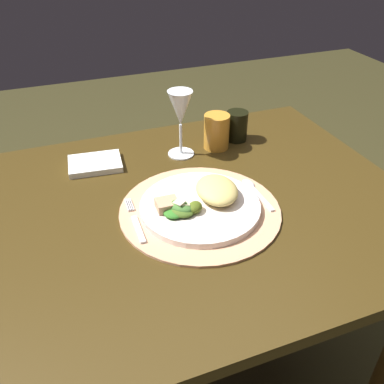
{
  "coord_description": "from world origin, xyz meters",
  "views": [
    {
      "loc": [
        -0.24,
        -0.73,
        1.29
      ],
      "look_at": [
        0.04,
        0.01,
        0.74
      ],
      "focal_mm": 39.12,
      "sensor_mm": 36.0,
      "label": 1
    }
  ],
  "objects_px": {
    "fork": "(136,222)",
    "napkin": "(95,164)",
    "dining_table": "(178,258)",
    "amber_tumbler": "(217,132)",
    "dark_tumbler": "(237,126)",
    "wine_glass": "(180,111)",
    "dinner_plate": "(200,206)",
    "spoon": "(253,189)"
  },
  "relations": [
    {
      "from": "fork",
      "to": "wine_glass",
      "type": "distance_m",
      "value": 0.34
    },
    {
      "from": "fork",
      "to": "dark_tumbler",
      "type": "bearing_deg",
      "value": 37.16
    },
    {
      "from": "napkin",
      "to": "amber_tumbler",
      "type": "height_order",
      "value": "amber_tumbler"
    },
    {
      "from": "dinner_plate",
      "to": "dark_tumbler",
      "type": "height_order",
      "value": "dark_tumbler"
    },
    {
      "from": "fork",
      "to": "spoon",
      "type": "xyz_separation_m",
      "value": [
        0.29,
        0.02,
        -0.0
      ]
    },
    {
      "from": "spoon",
      "to": "wine_glass",
      "type": "relative_size",
      "value": 0.76
    },
    {
      "from": "dinner_plate",
      "to": "wine_glass",
      "type": "height_order",
      "value": "wine_glass"
    },
    {
      "from": "wine_glass",
      "to": "dinner_plate",
      "type": "bearing_deg",
      "value": -100.36
    },
    {
      "from": "wine_glass",
      "to": "spoon",
      "type": "bearing_deg",
      "value": -67.13
    },
    {
      "from": "amber_tumbler",
      "to": "dinner_plate",
      "type": "bearing_deg",
      "value": -120.27
    },
    {
      "from": "dinner_plate",
      "to": "fork",
      "type": "height_order",
      "value": "dinner_plate"
    },
    {
      "from": "spoon",
      "to": "fork",
      "type": "bearing_deg",
      "value": -175.56
    },
    {
      "from": "fork",
      "to": "dark_tumbler",
      "type": "xyz_separation_m",
      "value": [
        0.37,
        0.28,
        0.03
      ]
    },
    {
      "from": "fork",
      "to": "napkin",
      "type": "distance_m",
      "value": 0.28
    },
    {
      "from": "wine_glass",
      "to": "dark_tumbler",
      "type": "distance_m",
      "value": 0.2
    },
    {
      "from": "dining_table",
      "to": "spoon",
      "type": "height_order",
      "value": "spoon"
    },
    {
      "from": "amber_tumbler",
      "to": "dark_tumbler",
      "type": "height_order",
      "value": "amber_tumbler"
    },
    {
      "from": "napkin",
      "to": "amber_tumbler",
      "type": "relative_size",
      "value": 1.39
    },
    {
      "from": "wine_glass",
      "to": "amber_tumbler",
      "type": "relative_size",
      "value": 1.86
    },
    {
      "from": "dining_table",
      "to": "dinner_plate",
      "type": "distance_m",
      "value": 0.18
    },
    {
      "from": "dining_table",
      "to": "dark_tumbler",
      "type": "bearing_deg",
      "value": 42.66
    },
    {
      "from": "dark_tumbler",
      "to": "dinner_plate",
      "type": "bearing_deg",
      "value": -128.45
    },
    {
      "from": "napkin",
      "to": "wine_glass",
      "type": "distance_m",
      "value": 0.26
    },
    {
      "from": "dining_table",
      "to": "dark_tumbler",
      "type": "height_order",
      "value": "dark_tumbler"
    },
    {
      "from": "dinner_plate",
      "to": "dark_tumbler",
      "type": "distance_m",
      "value": 0.37
    },
    {
      "from": "amber_tumbler",
      "to": "dark_tumbler",
      "type": "relative_size",
      "value": 1.13
    },
    {
      "from": "napkin",
      "to": "wine_glass",
      "type": "xyz_separation_m",
      "value": [
        0.23,
        -0.02,
        0.12
      ]
    },
    {
      "from": "dinner_plate",
      "to": "fork",
      "type": "relative_size",
      "value": 1.7
    },
    {
      "from": "napkin",
      "to": "wine_glass",
      "type": "relative_size",
      "value": 0.75
    },
    {
      "from": "napkin",
      "to": "wine_glass",
      "type": "height_order",
      "value": "wine_glass"
    },
    {
      "from": "fork",
      "to": "napkin",
      "type": "xyz_separation_m",
      "value": [
        -0.04,
        0.28,
        -0.0
      ]
    },
    {
      "from": "wine_glass",
      "to": "amber_tumbler",
      "type": "bearing_deg",
      "value": 2.04
    },
    {
      "from": "dining_table",
      "to": "amber_tumbler",
      "type": "height_order",
      "value": "amber_tumbler"
    },
    {
      "from": "fork",
      "to": "wine_glass",
      "type": "xyz_separation_m",
      "value": [
        0.19,
        0.26,
        0.12
      ]
    },
    {
      "from": "spoon",
      "to": "wine_glass",
      "type": "xyz_separation_m",
      "value": [
        -0.1,
        0.23,
        0.12
      ]
    },
    {
      "from": "dining_table",
      "to": "spoon",
      "type": "distance_m",
      "value": 0.25
    },
    {
      "from": "napkin",
      "to": "wine_glass",
      "type": "bearing_deg",
      "value": -4.72
    },
    {
      "from": "dining_table",
      "to": "napkin",
      "type": "relative_size",
      "value": 8.18
    },
    {
      "from": "dinner_plate",
      "to": "spoon",
      "type": "relative_size",
      "value": 1.94
    },
    {
      "from": "fork",
      "to": "dark_tumbler",
      "type": "height_order",
      "value": "dark_tumbler"
    },
    {
      "from": "wine_glass",
      "to": "dining_table",
      "type": "bearing_deg",
      "value": -112.1
    },
    {
      "from": "spoon",
      "to": "dark_tumbler",
      "type": "height_order",
      "value": "dark_tumbler"
    }
  ]
}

